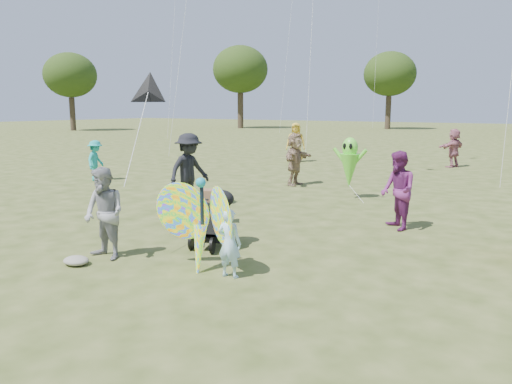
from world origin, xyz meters
TOP-DOWN VIEW (x-y plane):
  - ground at (0.00, 0.00)m, footprint 160.00×160.00m
  - child_girl at (0.16, 0.18)m, footprint 0.41×0.29m
  - adult_man at (-2.18, -0.18)m, footprint 0.82×0.66m
  - grey_bag at (-2.33, -0.69)m, footprint 0.45×0.37m
  - crowd_b at (-3.91, 4.11)m, footprint 0.92×1.34m
  - crowd_d at (-3.28, 8.78)m, footprint 0.55×1.62m
  - crowd_e at (1.41, 4.55)m, footprint 1.01×1.03m
  - crowd_g at (-6.59, 15.07)m, footprint 1.06×0.91m
  - crowd_i at (-9.70, 5.95)m, footprint 0.85×1.05m
  - crowd_j at (0.13, 16.86)m, footprint 1.05×1.61m
  - jogging_stroller at (-1.05, 1.41)m, footprint 0.76×1.14m
  - butterfly_kite at (-0.43, 0.23)m, footprint 1.74×0.75m
  - delta_kite_rig at (-2.76, 1.55)m, footprint 1.44×1.97m
  - alien_kite at (-0.82, 7.40)m, footprint 1.12×0.69m

SIDE VIEW (x-z plane):
  - ground at x=0.00m, z-range 0.00..0.00m
  - grey_bag at x=-2.33m, z-range 0.00..0.14m
  - child_girl at x=0.16m, z-range 0.00..1.07m
  - jogging_stroller at x=-1.05m, z-range 0.07..1.16m
  - crowd_i at x=-9.70m, z-range 0.00..1.42m
  - butterfly_kite at x=-0.43m, z-range -0.11..1.58m
  - adult_man at x=-2.18m, z-range 0.00..1.58m
  - crowd_j at x=0.13m, z-range 0.00..1.66m
  - crowd_e at x=1.41m, z-range 0.00..1.67m
  - crowd_d at x=-3.28m, z-range 0.00..1.73m
  - crowd_g at x=-6.59m, z-range 0.00..1.84m
  - crowd_b at x=-3.91m, z-range 0.00..1.91m
  - alien_kite at x=-0.82m, z-range 0.10..1.84m
  - delta_kite_rig at x=-2.76m, z-range 1.85..3.87m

